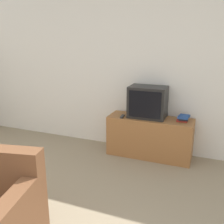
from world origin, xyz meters
name	(u,v)px	position (x,y,z in m)	size (l,w,h in m)	color
wall_back	(132,69)	(0.00, 3.03, 1.30)	(9.00, 0.06, 2.60)	white
tv_stand	(150,137)	(0.38, 2.77, 0.31)	(1.27, 0.42, 0.61)	#9E6638
television	(148,102)	(0.32, 2.80, 0.85)	(0.55, 0.37, 0.47)	black
book_stack	(183,118)	(0.86, 2.80, 0.66)	(0.18, 0.22, 0.08)	#B72D28
remote_on_stand	(122,116)	(-0.02, 2.65, 0.63)	(0.06, 0.15, 0.02)	#2D2D2D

